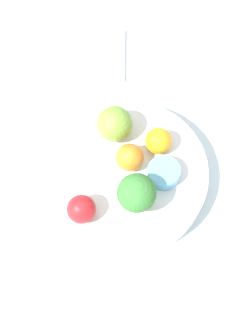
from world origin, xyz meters
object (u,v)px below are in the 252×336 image
orange_back (158,141)px  orange_front (129,157)px  bowl (126,176)px  apple_green (115,124)px  broccoli (137,193)px  small_cup (164,173)px  apple_red (81,209)px  napkin (95,55)px

orange_back → orange_front: bearing=-32.9°
bowl → apple_green: bearing=-140.3°
orange_front → broccoli: bearing=33.7°
orange_back → small_cup: bearing=32.9°
orange_back → small_cup: orange_back is taller
broccoli → orange_back: (-0.10, -0.01, -0.02)m
apple_red → orange_front: 0.11m
apple_red → apple_green: size_ratio=0.75×
broccoli → apple_green: (-0.10, -0.08, -0.01)m
apple_green → napkin: size_ratio=0.38×
napkin → apple_red: bearing=23.6°
bowl → napkin: size_ratio=1.72×
apple_green → apple_red: bearing=6.0°
apple_red → napkin: 0.34m
napkin → orange_front: bearing=39.7°
bowl → small_cup: (-0.02, 0.06, 0.03)m
bowl → broccoli: (0.04, 0.04, 0.06)m
apple_red → apple_green: apple_green is taller
small_cup → napkin: size_ratio=0.33×
broccoli → napkin: bearing=-141.6°
broccoli → small_cup: (-0.06, 0.02, -0.03)m
orange_front → napkin: orange_front is taller
apple_red → orange_back: size_ratio=1.02×
broccoli → orange_back: broccoli is taller
broccoli → small_cup: size_ratio=1.43×
small_cup → napkin: 0.30m
broccoli → apple_red: 0.09m
bowl → apple_red: (0.09, -0.03, 0.04)m
broccoli → napkin: (-0.25, -0.20, -0.08)m
orange_back → napkin: 0.25m
bowl → apple_red: size_ratio=6.03×
orange_back → small_cup: size_ratio=0.84×
bowl → apple_green: size_ratio=4.54×
broccoli → orange_front: 0.07m
broccoli → apple_green: broccoli is taller
broccoli → orange_back: size_ratio=1.71×
orange_back → broccoli: bearing=4.5°
apple_red → napkin: size_ratio=0.29×
bowl → broccoli: 0.09m
apple_green → small_cup: size_ratio=1.14×
broccoli → napkin: broccoli is taller
apple_green → napkin: apple_green is taller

